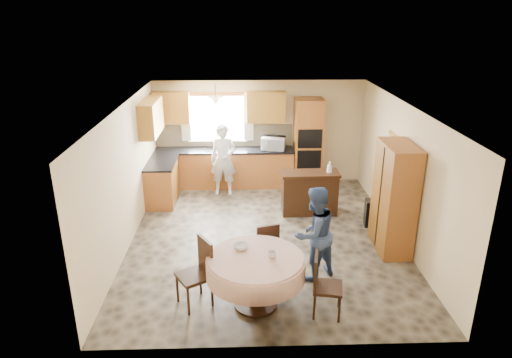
{
  "coord_description": "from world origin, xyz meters",
  "views": [
    {
      "loc": [
        -0.43,
        -7.72,
        4.08
      ],
      "look_at": [
        -0.16,
        0.3,
        1.06
      ],
      "focal_mm": 32.0,
      "sensor_mm": 36.0,
      "label": 1
    }
  ],
  "objects_px": {
    "sideboard": "(309,194)",
    "cupboard": "(394,198)",
    "chair_back": "(266,245)",
    "chair_left": "(199,269)",
    "person_dining": "(314,234)",
    "oven_tower": "(308,143)",
    "chair_right": "(323,282)",
    "dining_table": "(256,268)",
    "person_sink": "(223,160)"
  },
  "relations": [
    {
      "from": "oven_tower",
      "to": "chair_right",
      "type": "distance_m",
      "value": 5.08
    },
    {
      "from": "dining_table",
      "to": "person_sink",
      "type": "xyz_separation_m",
      "value": [
        -0.6,
        4.32,
        0.2
      ]
    },
    {
      "from": "cupboard",
      "to": "chair_back",
      "type": "relative_size",
      "value": 2.15
    },
    {
      "from": "dining_table",
      "to": "person_dining",
      "type": "relative_size",
      "value": 0.91
    },
    {
      "from": "sideboard",
      "to": "person_dining",
      "type": "xyz_separation_m",
      "value": [
        -0.29,
        -2.45,
        0.35
      ]
    },
    {
      "from": "cupboard",
      "to": "chair_right",
      "type": "bearing_deg",
      "value": -129.98
    },
    {
      "from": "dining_table",
      "to": "chair_back",
      "type": "relative_size",
      "value": 1.56
    },
    {
      "from": "person_dining",
      "to": "person_sink",
      "type": "bearing_deg",
      "value": -100.52
    },
    {
      "from": "chair_right",
      "to": "person_dining",
      "type": "bearing_deg",
      "value": 10.53
    },
    {
      "from": "chair_right",
      "to": "person_sink",
      "type": "relative_size",
      "value": 0.56
    },
    {
      "from": "chair_left",
      "to": "person_sink",
      "type": "xyz_separation_m",
      "value": [
        0.22,
        4.22,
        0.26
      ]
    },
    {
      "from": "sideboard",
      "to": "chair_back",
      "type": "relative_size",
      "value": 1.32
    },
    {
      "from": "dining_table",
      "to": "chair_back",
      "type": "xyz_separation_m",
      "value": [
        0.19,
        0.88,
        -0.13
      ]
    },
    {
      "from": "sideboard",
      "to": "cupboard",
      "type": "height_order",
      "value": "cupboard"
    },
    {
      "from": "sideboard",
      "to": "chair_right",
      "type": "height_order",
      "value": "chair_right"
    },
    {
      "from": "chair_back",
      "to": "person_dining",
      "type": "distance_m",
      "value": 0.81
    },
    {
      "from": "dining_table",
      "to": "chair_left",
      "type": "bearing_deg",
      "value": 172.36
    },
    {
      "from": "sideboard",
      "to": "cupboard",
      "type": "xyz_separation_m",
      "value": [
        1.24,
        -1.55,
        0.55
      ]
    },
    {
      "from": "sideboard",
      "to": "chair_left",
      "type": "bearing_deg",
      "value": -125.11
    },
    {
      "from": "cupboard",
      "to": "chair_back",
      "type": "distance_m",
      "value": 2.45
    },
    {
      "from": "chair_right",
      "to": "person_dining",
      "type": "distance_m",
      "value": 0.98
    },
    {
      "from": "sideboard",
      "to": "chair_right",
      "type": "distance_m",
      "value": 3.4
    },
    {
      "from": "sideboard",
      "to": "dining_table",
      "type": "distance_m",
      "value": 3.42
    },
    {
      "from": "dining_table",
      "to": "chair_right",
      "type": "bearing_deg",
      "value": -12.45
    },
    {
      "from": "chair_left",
      "to": "person_dining",
      "type": "height_order",
      "value": "person_dining"
    },
    {
      "from": "oven_tower",
      "to": "chair_back",
      "type": "relative_size",
      "value": 2.35
    },
    {
      "from": "chair_back",
      "to": "person_dining",
      "type": "bearing_deg",
      "value": 152.66
    },
    {
      "from": "person_sink",
      "to": "person_dining",
      "type": "height_order",
      "value": "person_sink"
    },
    {
      "from": "dining_table",
      "to": "chair_left",
      "type": "height_order",
      "value": "chair_left"
    },
    {
      "from": "oven_tower",
      "to": "chair_left",
      "type": "distance_m",
      "value": 5.23
    },
    {
      "from": "cupboard",
      "to": "person_sink",
      "type": "bearing_deg",
      "value": 138.78
    },
    {
      "from": "oven_tower",
      "to": "chair_left",
      "type": "relative_size",
      "value": 2.1
    },
    {
      "from": "chair_back",
      "to": "person_sink",
      "type": "distance_m",
      "value": 3.55
    },
    {
      "from": "oven_tower",
      "to": "sideboard",
      "type": "relative_size",
      "value": 1.78
    },
    {
      "from": "dining_table",
      "to": "chair_back",
      "type": "height_order",
      "value": "chair_back"
    },
    {
      "from": "oven_tower",
      "to": "cupboard",
      "type": "height_order",
      "value": "oven_tower"
    },
    {
      "from": "oven_tower",
      "to": "sideboard",
      "type": "xyz_separation_m",
      "value": [
        -0.17,
        -1.64,
        -0.63
      ]
    },
    {
      "from": "sideboard",
      "to": "person_sink",
      "type": "bearing_deg",
      "value": 146.43
    },
    {
      "from": "chair_right",
      "to": "chair_back",
      "type": "bearing_deg",
      "value": 45.42
    },
    {
      "from": "person_sink",
      "to": "chair_back",
      "type": "bearing_deg",
      "value": -76.37
    },
    {
      "from": "sideboard",
      "to": "chair_back",
      "type": "xyz_separation_m",
      "value": [
        -1.03,
        -2.31,
        0.07
      ]
    },
    {
      "from": "cupboard",
      "to": "chair_right",
      "type": "height_order",
      "value": "cupboard"
    },
    {
      "from": "oven_tower",
      "to": "person_sink",
      "type": "bearing_deg",
      "value": -166.07
    },
    {
      "from": "cupboard",
      "to": "chair_right",
      "type": "relative_size",
      "value": 2.11
    },
    {
      "from": "chair_left",
      "to": "chair_back",
      "type": "height_order",
      "value": "chair_left"
    },
    {
      "from": "chair_right",
      "to": "oven_tower",
      "type": "bearing_deg",
      "value": 5.91
    },
    {
      "from": "chair_left",
      "to": "person_sink",
      "type": "height_order",
      "value": "person_sink"
    },
    {
      "from": "cupboard",
      "to": "dining_table",
      "type": "xyz_separation_m",
      "value": [
        -2.47,
        -1.64,
        -0.35
      ]
    },
    {
      "from": "cupboard",
      "to": "dining_table",
      "type": "distance_m",
      "value": 2.98
    },
    {
      "from": "cupboard",
      "to": "chair_left",
      "type": "distance_m",
      "value": 3.65
    }
  ]
}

